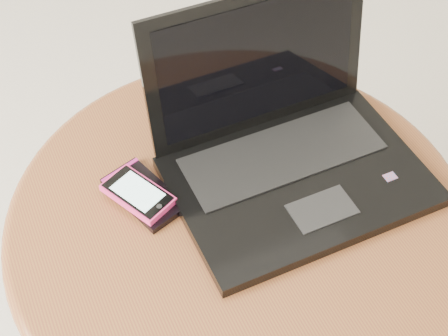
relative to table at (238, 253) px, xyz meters
name	(u,v)px	position (x,y,z in m)	size (l,w,h in m)	color
table	(238,253)	(0.00, 0.00, 0.00)	(0.68, 0.68, 0.54)	#4E280E
laptop	(286,146)	(0.10, 0.04, 0.16)	(0.36, 0.29, 0.24)	black
phone_black	(144,194)	(-0.12, 0.08, 0.12)	(0.10, 0.14, 0.01)	black
phone_pink	(138,194)	(-0.13, 0.07, 0.13)	(0.09, 0.12, 0.01)	#E42B73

